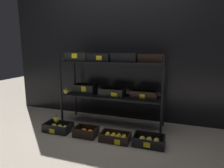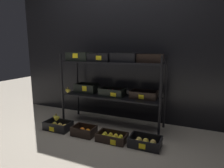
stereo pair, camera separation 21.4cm
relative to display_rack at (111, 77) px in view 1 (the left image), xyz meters
The scene contains 8 objects.
ground_plane 0.73m from the display_rack, 37.91° to the right, with size 10.00×10.00×0.00m, color gray.
storefront_wall 0.50m from the display_rack, 87.76° to the left, with size 3.86×0.12×2.07m, color black.
display_rack is the anchor object (origin of this frame).
crate_ground_apple_gold 1.04m from the display_rack, 142.76° to the right, with size 0.38×0.23×0.12m.
crate_ground_orange 0.86m from the display_rack, 110.98° to the right, with size 0.30×0.21×0.12m.
crate_ground_lemon 0.87m from the display_rack, 65.70° to the right, with size 0.37×0.22×0.10m.
crate_ground_right_apple_gold 1.04m from the display_rack, 35.75° to the right, with size 0.37×0.25×0.11m.
banana_bunch_loose 0.98m from the display_rack, 143.48° to the right, with size 0.12×0.05×0.11m.
Camera 1 is at (0.89, -2.62, 1.15)m, focal length 30.98 mm.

